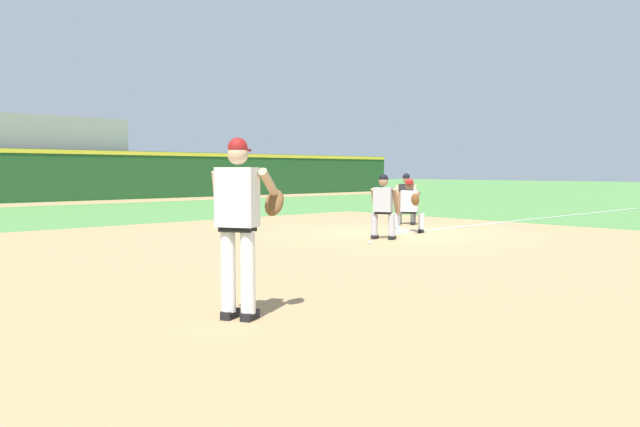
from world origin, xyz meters
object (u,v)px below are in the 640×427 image
Objects in this scene: first_base_bag at (400,231)px; baserunner at (383,204)px; pitcher at (241,217)px; umpire at (406,197)px; baseball at (370,242)px; first_baseman at (410,203)px.

first_base_bag is 0.26× the size of baserunner.
umpire is at bearing 31.29° from pitcher.
baserunner reaches higher than first_base_bag.
baseball is 2.74m from first_baseman.
pitcher is 1.27× the size of baserunner.
umpire is (3.31, 2.08, 0.00)m from baserunner.
pitcher is 9.51m from first_baseman.
umpire is (4.16, 2.47, 0.76)m from baseball.
pitcher is 1.39× the size of first_baseman.
first_base_bag is at bearing 25.42° from baseball.
baseball is 0.04× the size of pitcher.
first_baseman is (0.30, -0.07, 0.69)m from first_base_bag.
baseball is 6.96m from pitcher.
first_baseman is at bearing -13.15° from first_base_bag.
pitcher reaches higher than baseball.
baserunner is 3.91m from umpire.
first_base_bag is 5.14× the size of baseball.
umpire reaches higher than baseball.
baserunner is (-1.62, -0.57, 0.06)m from first_baseman.
pitcher is (-8.03, -4.65, 1.01)m from first_base_bag.
umpire reaches higher than first_base_bag.
pitcher is at bearing -149.92° from first_base_bag.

